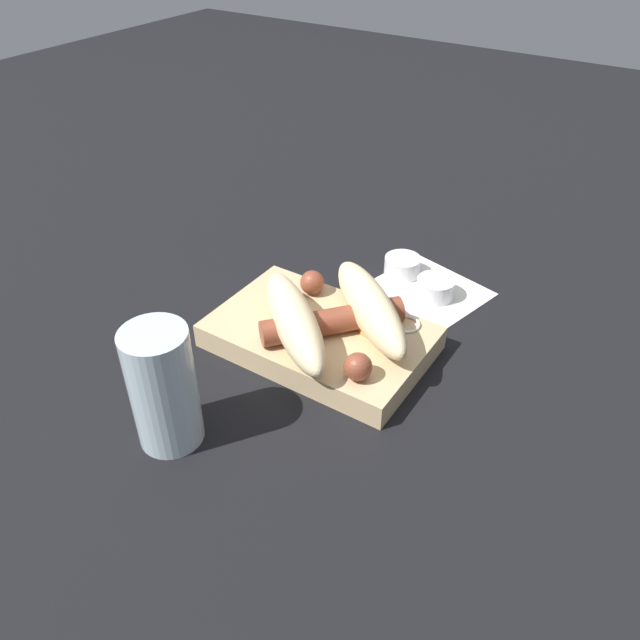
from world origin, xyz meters
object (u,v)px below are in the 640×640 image
drink_glass (163,388)px  condiment_cup_near (435,290)px  bread_roll (333,314)px  sausage (333,321)px  food_tray (320,337)px  condiment_cup_far (402,268)px

drink_glass → condiment_cup_near: bearing=72.3°
bread_roll → sausage: bread_roll is taller
condiment_cup_near → bread_roll: bearing=-107.1°
sausage → food_tray: bearing=-177.5°
food_tray → condiment_cup_near: size_ratio=5.04×
bread_roll → condiment_cup_near: (0.05, 0.17, -0.04)m
condiment_cup_near → condiment_cup_far: same height
sausage → condiment_cup_far: sausage is taller
condiment_cup_near → condiment_cup_far: size_ratio=1.00×
sausage → condiment_cup_near: bearing=72.5°
food_tray → drink_glass: 0.22m
condiment_cup_far → drink_glass: (-0.06, -0.40, 0.05)m
food_tray → condiment_cup_far: food_tray is taller
bread_roll → condiment_cup_near: bread_roll is taller
bread_roll → sausage: 0.01m
food_tray → condiment_cup_far: 0.20m
bread_roll → drink_glass: drink_glass is taller
bread_roll → drink_glass: size_ratio=1.75×
food_tray → bread_roll: (0.02, -0.00, 0.04)m
condiment_cup_far → drink_glass: bearing=-98.1°
food_tray → condiment_cup_near: (0.07, 0.17, -0.00)m
food_tray → drink_glass: size_ratio=1.91×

